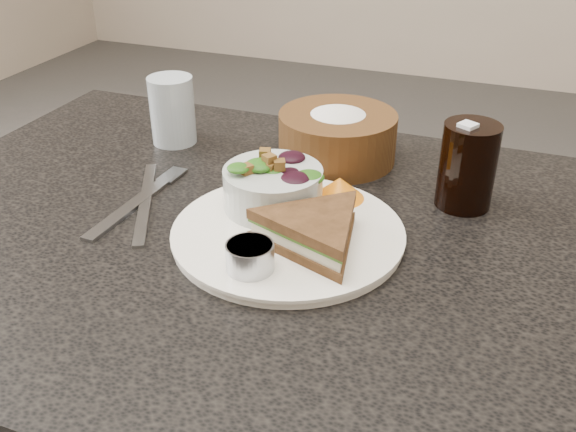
% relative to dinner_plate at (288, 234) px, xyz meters
% --- Properties ---
extents(dinner_plate, '(0.27, 0.27, 0.01)m').
position_rel_dinner_plate_xyz_m(dinner_plate, '(0.00, 0.00, 0.00)').
color(dinner_plate, white).
rests_on(dinner_plate, dining_table).
extents(sandwich, '(0.20, 0.20, 0.04)m').
position_rel_dinner_plate_xyz_m(sandwich, '(0.04, -0.02, 0.03)').
color(sandwich, brown).
rests_on(sandwich, dinner_plate).
extents(salad_bowl, '(0.15, 0.15, 0.07)m').
position_rel_dinner_plate_xyz_m(salad_bowl, '(-0.04, 0.04, 0.04)').
color(salad_bowl, '#B0B9B4').
rests_on(salad_bowl, dinner_plate).
extents(dressing_ramekin, '(0.06, 0.06, 0.03)m').
position_rel_dinner_plate_xyz_m(dressing_ramekin, '(-0.01, -0.09, 0.02)').
color(dressing_ramekin, '#A5A9B0').
rests_on(dressing_ramekin, dinner_plate).
extents(orange_wedge, '(0.07, 0.07, 0.03)m').
position_rel_dinner_plate_xyz_m(orange_wedge, '(0.03, 0.09, 0.02)').
color(orange_wedge, orange).
rests_on(orange_wedge, dinner_plate).
extents(fork, '(0.03, 0.18, 0.00)m').
position_rel_dinner_plate_xyz_m(fork, '(-0.21, -0.00, -0.00)').
color(fork, gray).
rests_on(fork, dining_table).
extents(knife, '(0.11, 0.20, 0.00)m').
position_rel_dinner_plate_xyz_m(knife, '(-0.20, 0.01, -0.00)').
color(knife, '#939598').
rests_on(knife, dining_table).
extents(bread_basket, '(0.22, 0.22, 0.10)m').
position_rel_dinner_plate_xyz_m(bread_basket, '(-0.01, 0.23, 0.04)').
color(bread_basket, '#4D3315').
rests_on(bread_basket, dining_table).
extents(cola_glass, '(0.07, 0.07, 0.12)m').
position_rel_dinner_plate_xyz_m(cola_glass, '(0.18, 0.16, 0.05)').
color(cola_glass, black).
rests_on(cola_glass, dining_table).
extents(water_glass, '(0.07, 0.07, 0.10)m').
position_rel_dinner_plate_xyz_m(water_glass, '(-0.26, 0.20, 0.05)').
color(water_glass, '#A9B9C4').
rests_on(water_glass, dining_table).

